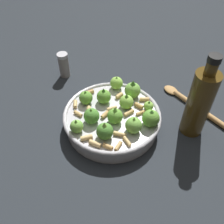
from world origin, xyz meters
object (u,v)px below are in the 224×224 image
object	(u,v)px
olive_oil_bottle	(199,103)
pepper_shaker	(64,65)
cooking_pan	(113,117)
wooden_spoon	(192,104)

from	to	relation	value
olive_oil_bottle	pepper_shaker	bearing A→B (deg)	-33.68
cooking_pan	olive_oil_bottle	distance (m)	0.23
cooking_pan	wooden_spoon	distance (m)	0.26
wooden_spoon	cooking_pan	bearing A→B (deg)	16.65
pepper_shaker	olive_oil_bottle	world-z (taller)	olive_oil_bottle
wooden_spoon	olive_oil_bottle	bearing A→B (deg)	73.52
cooking_pan	olive_oil_bottle	xyz separation A→B (m)	(-0.22, 0.02, 0.07)
cooking_pan	pepper_shaker	size ratio (longest dim) A/B	3.08
olive_oil_bottle	wooden_spoon	distance (m)	0.14
cooking_pan	wooden_spoon	bearing A→B (deg)	-163.35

